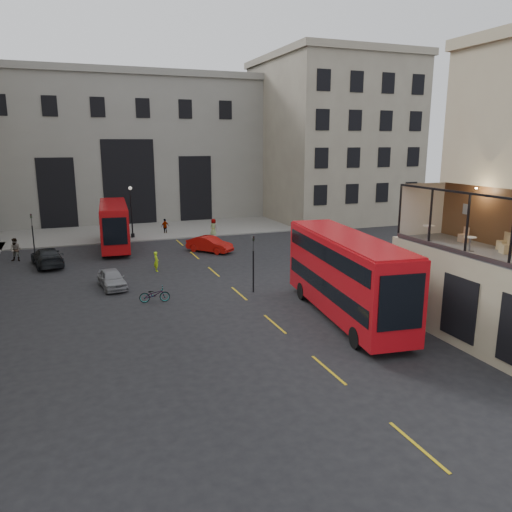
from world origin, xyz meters
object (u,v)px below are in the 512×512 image
object	(u,v)px
traffic_light_near	(253,256)
pedestrian_d	(213,227)
cyclist	(156,262)
traffic_light_far	(32,230)
car_b	(210,244)
pedestrian_c	(165,226)
cafe_table_mid	(470,242)
bus_near	(346,272)
bus_far	(114,223)
pedestrian_a	(16,250)
cafe_chair_c	(503,245)
street_lamp_b	(132,215)
car_c	(47,257)
cafe_chair_b	(506,248)
cafe_table_far	(429,230)
cafe_chair_d	(463,238)
bicycle	(155,294)
car_a	(112,279)
pedestrian_b	(126,238)

from	to	relation	value
traffic_light_near	pedestrian_d	bearing A→B (deg)	81.11
cyclist	traffic_light_far	bearing A→B (deg)	44.01
traffic_light_near	traffic_light_far	distance (m)	21.26
car_b	pedestrian_c	distance (m)	10.61
traffic_light_near	cafe_table_mid	size ratio (longest dim) A/B	5.38
bus_near	cafe_table_mid	size ratio (longest dim) A/B	17.09
bus_far	pedestrian_a	size ratio (longest dim) A/B	5.51
bus_far	pedestrian_a	distance (m)	8.74
bus_near	cyclist	xyz separation A→B (m)	(-8.14, 14.17, -1.88)
pedestrian_c	cafe_chair_c	world-z (taller)	cafe_chair_c
street_lamp_b	cyclist	xyz separation A→B (m)	(-0.04, -14.25, -1.62)
pedestrian_c	bus_far	bearing A→B (deg)	20.20
car_c	cafe_chair_b	xyz separation A→B (m)	(20.94, -25.03, 4.12)
cafe_table_far	cafe_chair_b	xyz separation A→B (m)	(1.16, -4.03, -0.27)
traffic_light_far	car_c	distance (m)	3.96
pedestrian_c	cafe_chair_d	bearing A→B (deg)	82.66
traffic_light_far	bus_far	world-z (taller)	bus_far
car_b	cafe_chair_d	bearing A→B (deg)	-111.49
cafe_chair_b	pedestrian_d	bearing A→B (deg)	98.28
traffic_light_far	bus_near	bearing A→B (deg)	-52.68
car_b	pedestrian_d	xyz separation A→B (m)	(2.58, 7.66, 0.19)
car_b	cafe_table_mid	distance (m)	25.51
traffic_light_near	cafe_chair_b	bearing A→B (deg)	-57.19
traffic_light_far	bus_near	world-z (taller)	bus_near
pedestrian_c	bus_near	bearing A→B (deg)	75.04
bus_far	cyclist	world-z (taller)	bus_far
street_lamp_b	car_b	distance (m)	10.83
bus_near	cafe_chair_d	bearing A→B (deg)	-31.90
traffic_light_near	cafe_chair_b	world-z (taller)	cafe_chair_b
traffic_light_far	cafe_table_far	xyz separation A→B (m)	(20.86, -24.42, 2.70)
cyclist	pedestrian_d	world-z (taller)	pedestrian_d
cafe_table_mid	cafe_chair_d	size ratio (longest dim) A/B	0.89
pedestrian_c	bicycle	bearing A→B (deg)	54.07
cafe_table_mid	cafe_chair_d	xyz separation A→B (m)	(1.36, 1.87, -0.23)
car_a	bus_near	bearing A→B (deg)	-48.99
cafe_chair_c	traffic_light_far	bearing A→B (deg)	128.94
car_c	cafe_chair_b	bearing A→B (deg)	120.51
car_a	cafe_chair_c	size ratio (longest dim) A/B	4.28
bus_near	pedestrian_d	xyz separation A→B (m)	(0.12, 27.00, -1.75)
pedestrian_c	car_a	bearing A→B (deg)	45.50
bicycle	cafe_chair_d	bearing A→B (deg)	-115.45
bus_near	pedestrian_b	xyz separation A→B (m)	(-9.22, 24.61, -1.88)
bus_far	bicycle	bearing A→B (deg)	-87.82
street_lamp_b	cafe_chair_c	xyz separation A→B (m)	(13.50, -33.84, 2.47)
bus_far	cafe_chair_c	xyz separation A→B (m)	(15.63, -29.66, 2.52)
bus_near	bus_far	size ratio (longest dim) A/B	1.13
traffic_light_far	street_lamp_b	world-z (taller)	street_lamp_b
cafe_table_mid	cafe_chair_c	world-z (taller)	cafe_chair_c
traffic_light_far	cyclist	world-z (taller)	traffic_light_far
traffic_light_near	car_b	world-z (taller)	traffic_light_near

